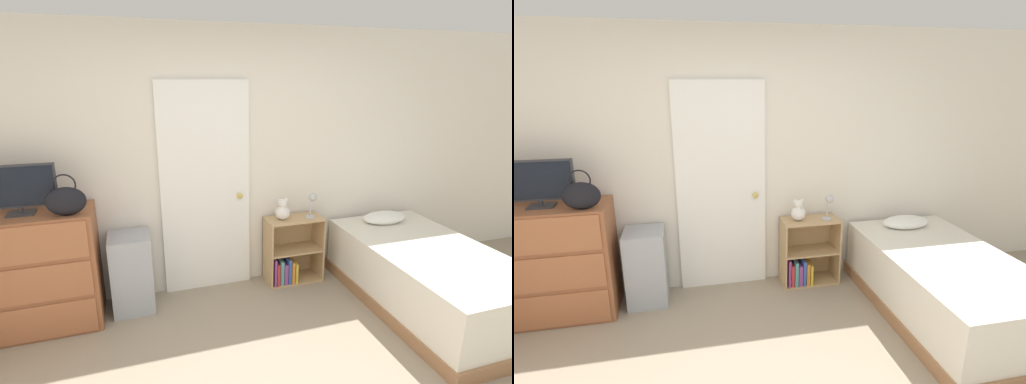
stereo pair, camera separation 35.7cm
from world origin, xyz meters
The scene contains 10 objects.
wall_back centered at (0.00, 1.99, 1.27)m, with size 10.00×0.06×2.55m.
door_closed centered at (-0.17, 1.94, 1.03)m, with size 0.87×0.09×2.06m.
dresser centered at (-1.64, 1.69, 0.51)m, with size 0.93×0.50×1.03m.
tv centered at (-1.70, 1.68, 1.24)m, with size 0.57×0.16×0.40m.
handbag centered at (-1.35, 1.54, 1.15)m, with size 0.30×0.12×0.33m.
storage_bin centered at (-0.91, 1.75, 0.36)m, with size 0.36×0.38×0.72m.
bookshelf centered at (0.66, 1.80, 0.27)m, with size 0.58×0.30×0.69m.
teddy_bear centered at (0.58, 1.79, 0.79)m, with size 0.15×0.15×0.22m.
desk_lamp centered at (0.88, 1.75, 0.88)m, with size 0.11×0.10×0.26m.
bed centered at (1.70, 0.97, 0.29)m, with size 1.08×1.96×0.69m.
Camera 1 is at (-0.85, -1.74, 2.08)m, focal length 28.00 mm.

